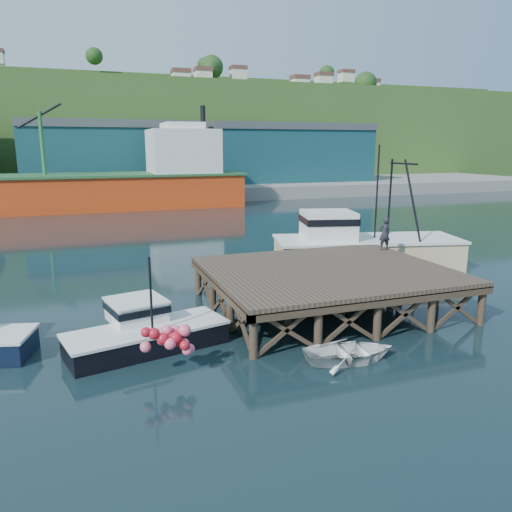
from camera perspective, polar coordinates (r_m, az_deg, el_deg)
name	(u,v)px	position (r m, az deg, el deg)	size (l,w,h in m)	color
ground	(225,320)	(24.52, -3.54, -7.30)	(300.00, 300.00, 0.00)	black
wharf	(329,273)	(25.79, 8.33, -1.90)	(12.00, 10.00, 2.62)	brown
far_quay	(114,188)	(92.69, -15.91, 7.50)	(160.00, 40.00, 2.00)	gray
warehouse_mid	(114,157)	(87.43, -15.88, 10.84)	(28.00, 16.00, 9.00)	#174C4E
warehouse_right	(281,156)	(94.48, 2.93, 11.38)	(30.00, 16.00, 9.00)	#174C4E
cargo_ship	(59,185)	(70.39, -21.62, 7.56)	(55.50, 10.00, 13.75)	red
hillside	(101,134)	(122.38, -17.26, 13.21)	(220.00, 50.00, 22.00)	#2D511E
boat_black	(145,330)	(21.58, -12.62, -8.29)	(6.96, 5.77, 4.07)	black
trawler	(364,244)	(34.78, 12.21, 1.31)	(13.19, 7.28, 8.36)	beige
dinghy	(350,352)	(20.28, 10.65, -10.71)	(2.59, 3.63, 0.75)	white
dockworker	(385,234)	(30.98, 14.48, 2.46)	(0.72, 0.47, 1.97)	#21212A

